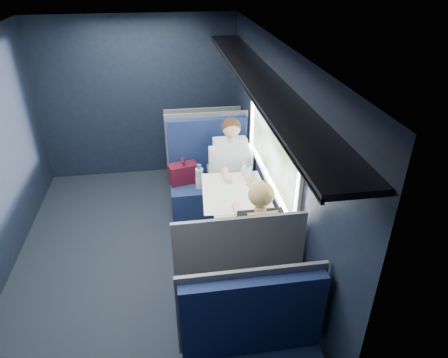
{
  "coord_description": "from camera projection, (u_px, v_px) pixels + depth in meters",
  "views": [
    {
      "loc": [
        0.36,
        -3.51,
        2.96
      ],
      "look_at": [
        0.9,
        0.0,
        0.95
      ],
      "focal_mm": 32.0,
      "sensor_mm": 36.0,
      "label": 1
    }
  ],
  "objects": [
    {
      "name": "laptop",
      "position": [
        265.0,
        184.0,
        4.3
      ],
      "size": [
        0.28,
        0.33,
        0.21
      ],
      "color": "silver",
      "rests_on": "table"
    },
    {
      "name": "seat_row_front",
      "position": [
        202.0,
        152.0,
        5.89
      ],
      "size": [
        1.04,
        0.51,
        1.16
      ],
      "color": "#0E183E",
      "rests_on": "ground"
    },
    {
      "name": "ground",
      "position": [
        144.0,
        260.0,
        4.44
      ],
      "size": [
        2.8,
        4.2,
        0.01
      ],
      "primitive_type": "cube",
      "color": "black"
    },
    {
      "name": "seat_bay_far",
      "position": [
        233.0,
        278.0,
        3.59
      ],
      "size": [
        1.04,
        0.62,
        1.26
      ],
      "color": "#0E183E",
      "rests_on": "ground"
    },
    {
      "name": "woman",
      "position": [
        258.0,
        237.0,
        3.61
      ],
      "size": [
        0.53,
        0.56,
        1.32
      ],
      "color": "black",
      "rests_on": "ground"
    },
    {
      "name": "man",
      "position": [
        232.0,
        166.0,
        4.83
      ],
      "size": [
        0.53,
        0.56,
        1.32
      ],
      "color": "black",
      "rests_on": "ground"
    },
    {
      "name": "cup",
      "position": [
        245.0,
        170.0,
        4.58
      ],
      "size": [
        0.08,
        0.08,
        0.1
      ],
      "primitive_type": "cylinder",
      "color": "white",
      "rests_on": "table"
    },
    {
      "name": "table",
      "position": [
        236.0,
        201.0,
        4.24
      ],
      "size": [
        0.62,
        1.0,
        0.74
      ],
      "color": "#54565E",
      "rests_on": "ground"
    },
    {
      "name": "seat_bay_near",
      "position": [
        208.0,
        182.0,
        5.09
      ],
      "size": [
        1.05,
        0.62,
        1.26
      ],
      "color": "#0E183E",
      "rests_on": "ground"
    },
    {
      "name": "room_shell",
      "position": [
        131.0,
        137.0,
        3.71
      ],
      "size": [
        3.0,
        4.4,
        2.4
      ],
      "color": "black",
      "rests_on": "ground"
    },
    {
      "name": "bottle_small",
      "position": [
        248.0,
        174.0,
        4.42
      ],
      "size": [
        0.06,
        0.06,
        0.22
      ],
      "color": "silver",
      "rests_on": "table"
    },
    {
      "name": "papers",
      "position": [
        230.0,
        192.0,
        4.26
      ],
      "size": [
        0.65,
        0.89,
        0.01
      ],
      "primitive_type": "cube",
      "rotation": [
        0.0,
        0.0,
        -0.07
      ],
      "color": "white",
      "rests_on": "table"
    }
  ]
}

